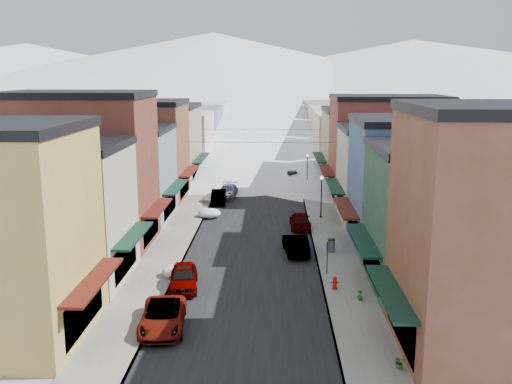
# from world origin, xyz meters

# --- Properties ---
(ground) EXTENTS (600.00, 600.00, 0.00)m
(ground) POSITION_xyz_m (0.00, 0.00, 0.00)
(ground) COLOR gray
(ground) RESTS_ON ground
(road) EXTENTS (10.00, 160.00, 0.01)m
(road) POSITION_xyz_m (0.00, 60.00, 0.01)
(road) COLOR black
(road) RESTS_ON ground
(sidewalk_left) EXTENTS (3.20, 160.00, 0.15)m
(sidewalk_left) POSITION_xyz_m (-6.60, 60.00, 0.07)
(sidewalk_left) COLOR gray
(sidewalk_left) RESTS_ON ground
(sidewalk_right) EXTENTS (3.20, 160.00, 0.15)m
(sidewalk_right) POSITION_xyz_m (6.60, 60.00, 0.07)
(sidewalk_right) COLOR gray
(sidewalk_right) RESTS_ON ground
(curb_left) EXTENTS (0.10, 160.00, 0.15)m
(curb_left) POSITION_xyz_m (-5.05, 60.00, 0.07)
(curb_left) COLOR slate
(curb_left) RESTS_ON ground
(curb_right) EXTENTS (0.10, 160.00, 0.15)m
(curb_right) POSITION_xyz_m (5.05, 60.00, 0.07)
(curb_right) COLOR slate
(curb_right) RESTS_ON ground
(bldg_l_cream) EXTENTS (11.30, 8.20, 9.50)m
(bldg_l_cream) POSITION_xyz_m (-13.19, 12.50, 4.76)
(bldg_l_cream) COLOR #BDB598
(bldg_l_cream) RESTS_ON ground
(bldg_l_brick_near) EXTENTS (12.30, 8.20, 12.50)m
(bldg_l_brick_near) POSITION_xyz_m (-13.69, 20.50, 6.26)
(bldg_l_brick_near) COLOR maroon
(bldg_l_brick_near) RESTS_ON ground
(bldg_l_grayblue) EXTENTS (11.30, 9.20, 9.00)m
(bldg_l_grayblue) POSITION_xyz_m (-13.19, 29.00, 4.51)
(bldg_l_grayblue) COLOR gray
(bldg_l_grayblue) RESTS_ON ground
(bldg_l_brick_far) EXTENTS (13.30, 9.20, 11.00)m
(bldg_l_brick_far) POSITION_xyz_m (-14.19, 38.00, 5.51)
(bldg_l_brick_far) COLOR brown
(bldg_l_brick_far) RESTS_ON ground
(bldg_l_tan) EXTENTS (11.30, 11.20, 10.00)m
(bldg_l_tan) POSITION_xyz_m (-13.19, 48.00, 5.01)
(bldg_l_tan) COLOR #9A8465
(bldg_l_tan) RESTS_ON ground
(bldg_r_green) EXTENTS (11.30, 9.20, 9.50)m
(bldg_r_green) POSITION_xyz_m (13.19, 12.00, 4.76)
(bldg_r_green) COLOR #204230
(bldg_r_green) RESTS_ON ground
(bldg_r_blue) EXTENTS (11.30, 9.20, 10.50)m
(bldg_r_blue) POSITION_xyz_m (13.19, 21.00, 5.26)
(bldg_r_blue) COLOR #395582
(bldg_r_blue) RESTS_ON ground
(bldg_r_cream) EXTENTS (12.30, 9.20, 9.00)m
(bldg_r_cream) POSITION_xyz_m (13.69, 30.00, 4.51)
(bldg_r_cream) COLOR beige
(bldg_r_cream) RESTS_ON ground
(bldg_r_brick_far) EXTENTS (13.30, 9.20, 11.50)m
(bldg_r_brick_far) POSITION_xyz_m (14.19, 39.00, 5.76)
(bldg_r_brick_far) COLOR maroon
(bldg_r_brick_far) RESTS_ON ground
(bldg_r_tan) EXTENTS (11.30, 11.20, 9.50)m
(bldg_r_tan) POSITION_xyz_m (13.19, 49.00, 4.76)
(bldg_r_tan) COLOR #9B8866
(bldg_r_tan) RESTS_ON ground
(distant_blocks) EXTENTS (34.00, 55.00, 8.00)m
(distant_blocks) POSITION_xyz_m (0.00, 83.00, 4.00)
(distant_blocks) COLOR gray
(distant_blocks) RESTS_ON ground
(mountain_ridge) EXTENTS (670.00, 340.00, 34.00)m
(mountain_ridge) POSITION_xyz_m (-19.47, 277.18, 14.36)
(mountain_ridge) COLOR silver
(mountain_ridge) RESTS_ON ground
(overhead_cables) EXTENTS (16.40, 15.04, 0.04)m
(overhead_cables) POSITION_xyz_m (0.00, 47.50, 6.20)
(overhead_cables) COLOR black
(overhead_cables) RESTS_ON ground
(car_white_suv) EXTENTS (2.83, 5.33, 1.43)m
(car_white_suv) POSITION_xyz_m (-4.30, 5.19, 0.71)
(car_white_suv) COLOR silver
(car_white_suv) RESTS_ON ground
(car_silver_sedan) EXTENTS (2.32, 4.67, 1.53)m
(car_silver_sedan) POSITION_xyz_m (-4.11, 11.24, 0.76)
(car_silver_sedan) COLOR #96999D
(car_silver_sedan) RESTS_ON ground
(car_dark_hatch) EXTENTS (1.81, 4.48, 1.45)m
(car_dark_hatch) POSITION_xyz_m (-4.24, 36.11, 0.72)
(car_dark_hatch) COLOR black
(car_dark_hatch) RESTS_ON ground
(car_silver_wagon) EXTENTS (2.25, 4.94, 1.40)m
(car_silver_wagon) POSITION_xyz_m (-3.50, 39.28, 0.70)
(car_silver_wagon) COLOR #AEB0B7
(car_silver_wagon) RESTS_ON ground
(car_green_sedan) EXTENTS (2.12, 4.81, 1.54)m
(car_green_sedan) POSITION_xyz_m (3.50, 18.85, 0.77)
(car_green_sedan) COLOR black
(car_green_sedan) RESTS_ON ground
(car_gray_suv) EXTENTS (1.90, 4.48, 1.51)m
(car_gray_suv) POSITION_xyz_m (4.18, 26.34, 0.75)
(car_gray_suv) COLOR gray
(car_gray_suv) RESTS_ON ground
(car_black_sedan) EXTENTS (2.15, 4.84, 1.38)m
(car_black_sedan) POSITION_xyz_m (4.09, 49.63, 0.69)
(car_black_sedan) COLOR black
(car_black_sedan) RESTS_ON ground
(car_lane_silver) EXTENTS (2.15, 4.88, 1.63)m
(car_lane_silver) POSITION_xyz_m (-2.20, 57.59, 0.82)
(car_lane_silver) COLOR #929599
(car_lane_silver) RESTS_ON ground
(car_lane_white) EXTENTS (3.01, 5.39, 1.42)m
(car_lane_white) POSITION_xyz_m (0.60, 60.36, 0.71)
(car_lane_white) COLOR #B8B8BA
(car_lane_white) RESTS_ON ground
(fire_hydrant) EXTENTS (0.50, 0.37, 0.85)m
(fire_hydrant) POSITION_xyz_m (5.76, 11.06, 0.54)
(fire_hydrant) COLOR red
(fire_hydrant) RESTS_ON sidewalk_right
(parking_sign) EXTENTS (0.14, 0.30, 2.34)m
(parking_sign) POSITION_xyz_m (5.50, 13.84, 1.52)
(parking_sign) COLOR black
(parking_sign) RESTS_ON sidewalk_right
(trash_can) EXTENTS (0.60, 0.60, 1.01)m
(trash_can) POSITION_xyz_m (6.30, 18.95, 0.66)
(trash_can) COLOR slate
(trash_can) RESTS_ON sidewalk_right
(streetlamp_near) EXTENTS (0.34, 0.34, 4.07)m
(streetlamp_near) POSITION_xyz_m (6.34, 29.86, 2.72)
(streetlamp_near) COLOR black
(streetlamp_near) RESTS_ON sidewalk_right
(streetlamp_far) EXTENTS (0.33, 0.33, 4.01)m
(streetlamp_far) POSITION_xyz_m (5.82, 45.09, 2.68)
(streetlamp_far) COLOR black
(streetlamp_far) RESTS_ON sidewalk_right
(planter_near) EXTENTS (0.64, 0.59, 0.60)m
(planter_near) POSITION_xyz_m (7.80, 1.00, 0.45)
(planter_near) COLOR #34622C
(planter_near) RESTS_ON sidewalk_right
(planter_far) EXTENTS (0.44, 0.44, 0.62)m
(planter_far) POSITION_xyz_m (7.12, 9.27, 0.46)
(planter_far) COLOR #2E662E
(planter_far) RESTS_ON sidewalk_right
(snow_pile_near) EXTENTS (2.18, 2.54, 0.92)m
(snow_pile_near) POSITION_xyz_m (-4.79, 13.24, 0.44)
(snow_pile_near) COLOR white
(snow_pile_near) RESTS_ON ground
(snow_pile_mid) EXTENTS (2.21, 2.56, 0.94)m
(snow_pile_mid) POSITION_xyz_m (-4.50, 29.86, 0.45)
(snow_pile_mid) COLOR white
(snow_pile_mid) RESTS_ON ground
(snow_pile_far) EXTENTS (2.45, 2.71, 1.04)m
(snow_pile_far) POSITION_xyz_m (-4.77, 36.63, 0.50)
(snow_pile_far) COLOR white
(snow_pile_far) RESTS_ON ground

